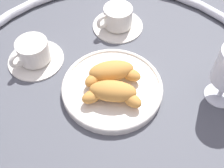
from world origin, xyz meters
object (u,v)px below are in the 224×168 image
at_px(pastry_plate, 112,89).
at_px(croissant_small, 112,93).
at_px(coffee_cup_far, 117,19).
at_px(coffee_cup_near, 34,53).
at_px(croissant_large, 112,72).

relative_size(pastry_plate, croissant_small, 1.66).
height_order(pastry_plate, coffee_cup_far, coffee_cup_far).
bearing_deg(pastry_plate, croissant_small, 98.80).
bearing_deg(coffee_cup_near, coffee_cup_far, -141.47).
bearing_deg(pastry_plate, coffee_cup_near, -19.71).
bearing_deg(coffee_cup_far, croissant_small, 93.83).
bearing_deg(coffee_cup_near, croissant_small, 153.45).
distance_m(pastry_plate, coffee_cup_near, 0.21).
distance_m(croissant_large, croissant_small, 0.05).
relative_size(croissant_small, coffee_cup_far, 1.01).
distance_m(pastry_plate, croissant_small, 0.04).
height_order(coffee_cup_near, coffee_cup_far, same).
relative_size(coffee_cup_near, coffee_cup_far, 1.00).
xyz_separation_m(croissant_large, coffee_cup_near, (0.19, -0.05, -0.01)).
xyz_separation_m(pastry_plate, coffee_cup_far, (0.01, -0.22, 0.02)).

